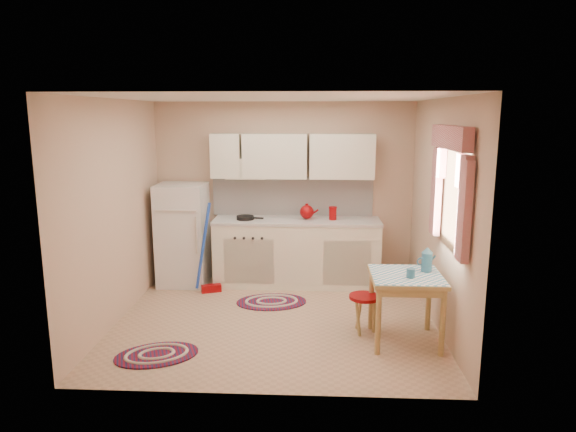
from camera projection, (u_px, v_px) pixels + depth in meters
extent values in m
plane|color=tan|center=(276.00, 320.00, 5.91)|extent=(3.60, 3.60, 0.00)
cube|color=silver|center=(275.00, 98.00, 5.42)|extent=(3.60, 3.20, 0.04)
cube|color=tan|center=(284.00, 192.00, 7.23)|extent=(3.60, 0.04, 2.50)
cube|color=tan|center=(260.00, 252.00, 4.10)|extent=(3.60, 0.04, 2.50)
cube|color=tan|center=(116.00, 212.00, 5.76)|extent=(0.04, 3.20, 2.50)
cube|color=tan|center=(440.00, 215.00, 5.58)|extent=(0.04, 3.20, 2.50)
cube|color=white|center=(293.00, 196.00, 7.22)|extent=(2.25, 0.03, 0.55)
cube|color=#EDEACE|center=(292.00, 156.00, 6.96)|extent=(2.25, 0.33, 0.60)
cube|color=white|center=(453.00, 196.00, 4.98)|extent=(0.04, 0.85, 0.95)
cube|color=white|center=(183.00, 235.00, 7.07)|extent=(0.65, 0.60, 1.40)
cube|color=#EDEACE|center=(297.00, 253.00, 7.09)|extent=(2.25, 0.60, 0.88)
cube|color=beige|center=(297.00, 221.00, 7.00)|extent=(2.27, 0.62, 0.04)
cylinder|color=black|center=(245.00, 218.00, 6.98)|extent=(0.28, 0.28, 0.05)
cylinder|color=#870407|center=(333.00, 214.00, 6.95)|extent=(0.12, 0.12, 0.16)
cube|color=tan|center=(405.00, 309.00, 5.29)|extent=(0.72, 0.72, 0.72)
cylinder|color=#870407|center=(364.00, 314.00, 5.54)|extent=(0.42, 0.42, 0.42)
cylinder|color=#29617E|center=(411.00, 274.00, 5.11)|extent=(0.11, 0.11, 0.10)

